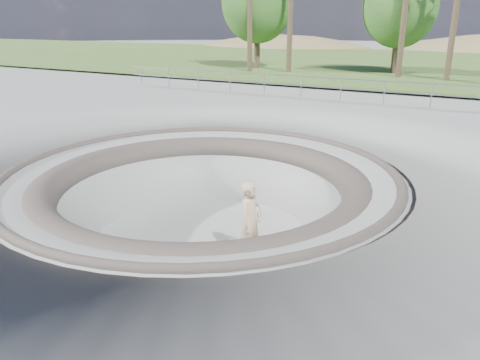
# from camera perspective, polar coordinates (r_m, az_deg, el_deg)

# --- Properties ---
(ground) EXTENTS (180.00, 180.00, 0.00)m
(ground) POSITION_cam_1_polar(r_m,az_deg,el_deg) (12.22, -4.70, 0.91)
(ground) COLOR gray
(ground) RESTS_ON ground
(skate_bowl) EXTENTS (14.00, 14.00, 4.10)m
(skate_bowl) POSITION_cam_1_polar(r_m,az_deg,el_deg) (12.90, -4.48, -6.84)
(skate_bowl) COLOR gray
(skate_bowl) RESTS_ON ground
(grass_strip) EXTENTS (180.00, 36.00, 0.12)m
(grass_strip) POSITION_cam_1_polar(r_m,az_deg,el_deg) (44.30, 20.73, 13.16)
(grass_strip) COLOR #456026
(grass_strip) RESTS_ON ground
(distant_hills) EXTENTS (103.20, 45.00, 28.60)m
(distant_hills) POSITION_cam_1_polar(r_m,az_deg,el_deg) (67.77, 26.23, 7.85)
(distant_hills) COLOR olive
(distant_hills) RESTS_ON ground
(safety_railing) EXTENTS (25.00, 0.06, 1.03)m
(safety_railing) POSITION_cam_1_polar(r_m,az_deg,el_deg) (22.83, 12.21, 10.77)
(safety_railing) COLOR gray
(safety_railing) RESTS_ON ground
(skateboard) EXTENTS (0.86, 0.36, 0.09)m
(skateboard) POSITION_cam_1_polar(r_m,az_deg,el_deg) (11.65, 1.25, -9.78)
(skateboard) COLOR brown
(skateboard) RESTS_ON ground
(skater) EXTENTS (0.51, 0.75, 2.01)m
(skater) POSITION_cam_1_polar(r_m,az_deg,el_deg) (11.20, 1.29, -5.19)
(skater) COLOR #CFAF85
(skater) RESTS_ON skateboard
(bushy_tree_left) EXTENTS (5.42, 4.93, 7.82)m
(bushy_tree_left) POSITION_cam_1_polar(r_m,az_deg,el_deg) (36.70, 2.15, 20.87)
(bushy_tree_left) COLOR brown
(bushy_tree_left) RESTS_ON ground
(bushy_tree_mid) EXTENTS (4.94, 4.50, 7.13)m
(bushy_tree_mid) POSITION_cam_1_polar(r_m,az_deg,el_deg) (34.93, 18.95, 19.33)
(bushy_tree_mid) COLOR brown
(bushy_tree_mid) RESTS_ON ground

